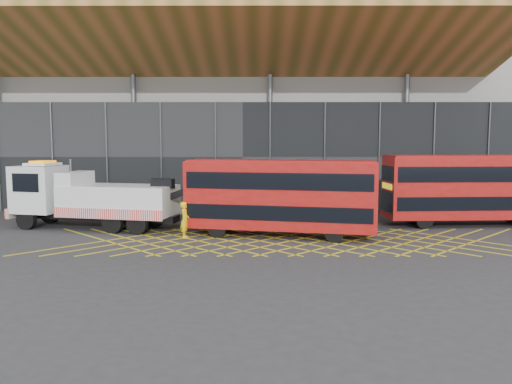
{
  "coord_description": "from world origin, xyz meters",
  "views": [
    {
      "loc": [
        3.08,
        -25.45,
        5.13
      ],
      "look_at": [
        3.0,
        1.5,
        2.4
      ],
      "focal_mm": 35.0,
      "sensor_mm": 36.0,
      "label": 1
    }
  ],
  "objects_px": {
    "recovery_truck": "(88,197)",
    "worker": "(185,220)",
    "bus_second": "(472,187)",
    "bus_towed": "(280,194)"
  },
  "relations": [
    {
      "from": "recovery_truck",
      "to": "worker",
      "type": "relative_size",
      "value": 6.03
    },
    {
      "from": "bus_second",
      "to": "bus_towed",
      "type": "bearing_deg",
      "value": -165.96
    },
    {
      "from": "bus_towed",
      "to": "recovery_truck",
      "type": "bearing_deg",
      "value": 179.35
    },
    {
      "from": "worker",
      "to": "bus_second",
      "type": "bearing_deg",
      "value": -76.36
    },
    {
      "from": "bus_towed",
      "to": "worker",
      "type": "height_order",
      "value": "bus_towed"
    },
    {
      "from": "bus_towed",
      "to": "worker",
      "type": "distance_m",
      "value": 5.29
    },
    {
      "from": "bus_second",
      "to": "worker",
      "type": "relative_size",
      "value": 5.55
    },
    {
      "from": "recovery_truck",
      "to": "bus_towed",
      "type": "height_order",
      "value": "bus_towed"
    },
    {
      "from": "recovery_truck",
      "to": "worker",
      "type": "xyz_separation_m",
      "value": [
        6.1,
        -2.84,
        -0.91
      ]
    },
    {
      "from": "recovery_truck",
      "to": "bus_second",
      "type": "relative_size",
      "value": 1.09
    }
  ]
}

